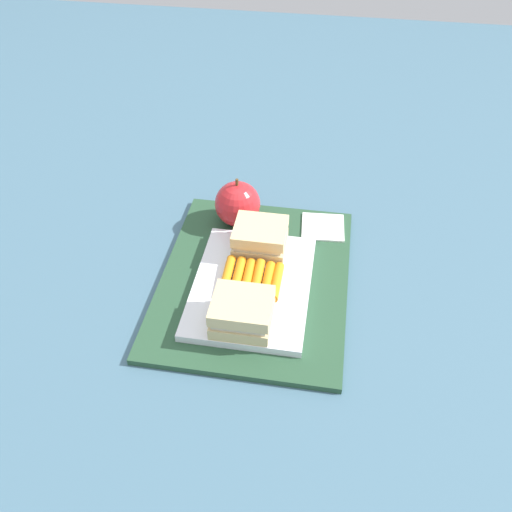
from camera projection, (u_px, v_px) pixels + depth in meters
The scene contains 8 objects.
ground_plane at pixel (255, 282), 0.83m from camera, with size 2.40×2.40×0.00m, color #42667A.
lunchbag_mat at pixel (255, 279), 0.83m from camera, with size 0.36×0.28×0.01m, color #284C33.
food_tray at pixel (252, 286), 0.80m from camera, with size 0.23×0.17×0.01m, color white.
sandwich_half_left at pixel (242, 312), 0.73m from camera, with size 0.07×0.08×0.04m.
sandwich_half_right at pixel (260, 238), 0.84m from camera, with size 0.07×0.08×0.04m.
carrot_sticks_bundle at pixel (252, 280), 0.80m from camera, with size 0.08×0.09×0.02m.
apple at pixel (238, 204), 0.90m from camera, with size 0.08×0.08×0.09m.
paper_napkin at pixel (323, 227), 0.91m from camera, with size 0.07×0.07×0.00m, color white.
Camera 1 is at (-0.58, -0.10, 0.59)m, focal length 38.32 mm.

